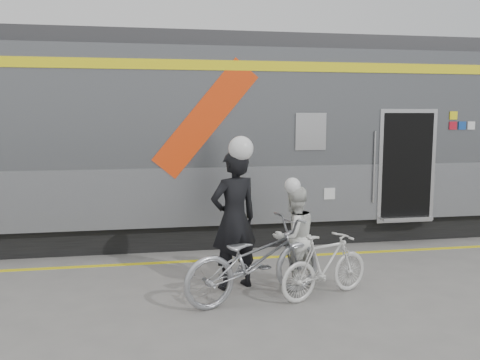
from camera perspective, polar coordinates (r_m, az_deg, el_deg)
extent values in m
plane|color=slate|center=(7.33, 6.95, -13.23)|extent=(90.00, 90.00, 0.00)
cube|color=black|center=(11.35, 4.42, -4.44)|extent=(24.00, 2.70, 0.50)
cube|color=#9EA0A5|center=(11.21, 4.46, -0.44)|extent=(24.00, 3.00, 1.10)
cube|color=#5A5D61|center=(11.11, 4.55, 8.02)|extent=(24.00, 3.00, 2.20)
cube|color=#38383A|center=(11.19, 4.62, 14.43)|extent=(24.00, 2.64, 0.30)
cube|color=yellow|center=(9.70, 6.92, 12.53)|extent=(24.00, 0.02, 0.18)
cube|color=#F23E0E|center=(9.29, -3.92, 6.92)|extent=(1.96, 0.01, 2.19)
cube|color=black|center=(9.72, 7.94, 5.41)|extent=(0.55, 0.02, 0.65)
cube|color=black|center=(10.75, 17.71, 1.58)|extent=(1.05, 0.45, 2.10)
cube|color=silver|center=(10.56, 18.25, 1.46)|extent=(1.20, 0.02, 2.25)
cylinder|color=silver|center=(10.23, 14.84, 1.40)|extent=(0.04, 0.04, 1.40)
cube|color=silver|center=(10.68, 18.12, -4.07)|extent=(1.05, 0.25, 0.06)
cube|color=yellow|center=(10.99, 22.86, 6.70)|extent=(0.16, 0.01, 0.16)
cube|color=#B61426|center=(11.00, 22.80, 5.65)|extent=(0.16, 0.01, 0.16)
cube|color=#174499|center=(11.11, 23.67, 5.62)|extent=(0.16, 0.01, 0.16)
cube|color=silver|center=(11.22, 24.53, 5.59)|extent=(0.16, 0.01, 0.16)
cube|color=silver|center=(9.96, 10.01, -1.52)|extent=(0.22, 0.01, 0.22)
cube|color=yellow|center=(9.30, 3.01, -8.66)|extent=(24.00, 0.12, 0.01)
imported|color=black|center=(7.50, -0.66, -4.46)|extent=(0.88, 0.72, 2.07)
imported|color=#9C9EA3|center=(7.12, 1.69, -8.96)|extent=(2.30, 1.46, 1.14)
imported|color=silver|center=(7.68, 6.09, -6.34)|extent=(0.89, 0.80, 1.51)
imported|color=silver|center=(7.35, 9.55, -9.45)|extent=(1.57, 0.95, 0.92)
sphere|color=white|center=(7.34, -0.68, 4.85)|extent=(0.36, 0.36, 0.36)
sphere|color=white|center=(7.53, 6.18, 0.15)|extent=(0.24, 0.24, 0.24)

